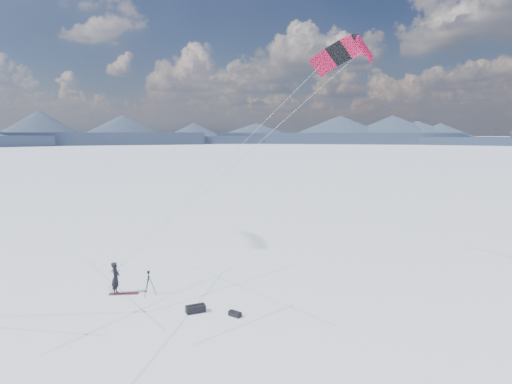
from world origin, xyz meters
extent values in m
plane|color=white|center=(0.00, 0.00, 0.00)|extent=(1800.00, 1800.00, 0.00)
cube|color=#1F273E|center=(199.52, 250.19, 3.50)|extent=(145.33, 128.71, 6.99)
cone|color=#1F273E|center=(199.52, 250.19, 6.99)|extent=(89.94, 89.94, 8.00)
cube|color=#1F273E|center=(116.91, 297.88, 3.50)|extent=(156.07, 96.69, 6.99)
cone|color=#1F273E|center=(116.91, 297.88, 6.99)|extent=(82.96, 82.96, 8.00)
cube|color=#1F273E|center=(23.91, 319.11, 3.50)|extent=(152.94, 56.08, 6.99)
cone|color=#1F273E|center=(23.91, 319.11, 6.99)|extent=(68.60, 68.60, 8.00)
cube|color=#1F273E|center=(-71.21, 311.98, 3.50)|extent=(156.25, 77.25, 6.99)
cone|color=#1F273E|center=(-71.21, 311.98, 6.99)|extent=(76.64, 76.64, 8.00)
cube|color=#ACBAD2|center=(-5.00, -4.00, 0.00)|extent=(6.00, 0.12, 0.01)
cube|color=#ACBAD2|center=(-3.30, -1.70, 0.00)|extent=(3.52, 7.29, 0.01)
cube|color=#ACBAD2|center=(-1.60, 0.60, 0.00)|extent=(6.45, 7.79, 0.01)
cube|color=#ACBAD2|center=(0.10, 2.90, 0.00)|extent=(11.66, 3.07, 0.01)
cube|color=#ACBAD2|center=(1.80, -2.80, 0.00)|extent=(1.27, 5.91, 0.01)
cube|color=#ACBAD2|center=(3.50, -0.50, 0.00)|extent=(6.52, 4.83, 0.01)
cube|color=#ACBAD2|center=(5.20, 1.80, 0.00)|extent=(8.85, 4.87, 0.01)
cube|color=#ACBAD2|center=(-4.10, -3.90, 0.00)|extent=(0.79, 11.99, 0.01)
imported|color=black|center=(-2.04, 1.52, 0.00)|extent=(0.51, 0.72, 1.87)
cube|color=maroon|center=(-1.61, 1.40, 0.02)|extent=(1.65, 0.41, 0.04)
cylinder|color=black|center=(0.04, 1.01, 0.59)|extent=(0.43, 0.07, 1.20)
cylinder|color=black|center=(-0.25, 1.20, 0.59)|extent=(0.21, 0.40, 1.20)
cylinder|color=black|center=(-0.27, 0.86, 0.59)|extent=(0.27, 0.37, 1.20)
cylinder|color=black|center=(-0.16, 1.02, 1.00)|extent=(0.04, 0.04, 0.39)
cube|color=black|center=(-0.16, 1.02, 1.26)|extent=(0.08, 0.08, 0.06)
cube|color=black|center=(-0.16, 1.02, 1.36)|extent=(0.15, 0.11, 0.11)
cylinder|color=black|center=(-0.16, 1.12, 1.36)|extent=(0.08, 0.11, 0.08)
cube|color=black|center=(2.40, -1.73, 0.18)|extent=(1.06, 0.69, 0.37)
cylinder|color=black|center=(2.40, -1.73, 0.39)|extent=(0.92, 0.32, 0.09)
cube|color=black|center=(4.34, -2.51, 0.12)|extent=(0.68, 0.68, 0.24)
cylinder|color=black|center=(4.34, -2.51, 0.26)|extent=(0.49, 0.49, 0.07)
cube|color=#B00C31|center=(12.13, 0.90, 13.81)|extent=(1.55, 1.38, 1.75)
cube|color=black|center=(12.47, 2.17, 14.27)|extent=(1.20, 1.55, 1.46)
cube|color=#B00C31|center=(12.45, 3.60, 14.43)|extent=(1.24, 1.56, 1.15)
cube|color=black|center=(12.07, 4.97, 14.27)|extent=(1.57, 1.47, 1.46)
cube|color=#B00C31|center=(11.39, 6.11, 13.81)|extent=(1.84, 1.20, 1.75)
cylinder|color=#94939B|center=(5.05, 1.21, 7.57)|extent=(14.18, 0.65, 12.49)
cylinder|color=#94939B|center=(4.67, 3.82, 7.57)|extent=(13.44, 4.60, 12.49)
cylinder|color=black|center=(-2.04, 1.52, 1.34)|extent=(0.55, 0.11, 0.03)
camera|label=1|loc=(2.24, -22.78, 9.14)|focal=30.00mm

